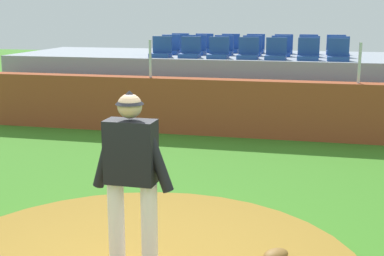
{
  "coord_description": "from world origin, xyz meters",
  "views": [
    {
      "loc": [
        1.61,
        -4.47,
        2.67
      ],
      "look_at": [
        0.0,
        2.39,
        1.12
      ],
      "focal_mm": 49.6,
      "sensor_mm": 36.0,
      "label": 1
    }
  ],
  "objects_px": {
    "stadium_chair_0": "(161,51)",
    "stadium_chair_4": "(276,53)",
    "stadium_chair_15": "(204,46)",
    "pitcher": "(131,166)",
    "stadium_chair_17": "(255,47)",
    "stadium_chair_7": "(170,48)",
    "stadium_chair_3": "(248,52)",
    "stadium_chair_11": "(281,50)",
    "stadium_chair_16": "(230,47)",
    "fielding_glove": "(276,255)",
    "stadium_chair_5": "(308,53)",
    "stadium_chair_14": "(180,46)",
    "stadium_chair_10": "(252,49)",
    "stadium_chair_9": "(223,49)",
    "stadium_chair_13": "(339,51)",
    "stadium_chair_6": "(338,54)",
    "stadium_chair_1": "(190,51)",
    "stadium_chair_12": "(309,50)",
    "stadium_chair_20": "(336,48)",
    "stadium_chair_19": "(308,48)",
    "stadium_chair_8": "(196,49)",
    "stadium_chair_18": "(283,48)"
  },
  "relations": [
    {
      "from": "stadium_chair_0",
      "to": "stadium_chair_4",
      "type": "relative_size",
      "value": 1.0
    },
    {
      "from": "stadium_chair_15",
      "to": "pitcher",
      "type": "bearing_deg",
      "value": 97.95
    },
    {
      "from": "stadium_chair_0",
      "to": "stadium_chair_17",
      "type": "bearing_deg",
      "value": -139.09
    },
    {
      "from": "stadium_chair_4",
      "to": "stadium_chair_17",
      "type": "distance_m",
      "value": 1.97
    },
    {
      "from": "pitcher",
      "to": "stadium_chair_7",
      "type": "height_order",
      "value": "stadium_chair_7"
    },
    {
      "from": "stadium_chair_3",
      "to": "stadium_chair_7",
      "type": "distance_m",
      "value": 2.32
    },
    {
      "from": "stadium_chair_0",
      "to": "stadium_chair_15",
      "type": "xyz_separation_m",
      "value": [
        0.69,
        1.76,
        0.0
      ]
    },
    {
      "from": "stadium_chair_11",
      "to": "stadium_chair_16",
      "type": "bearing_deg",
      "value": -31.39
    },
    {
      "from": "fielding_glove",
      "to": "stadium_chair_5",
      "type": "xyz_separation_m",
      "value": [
        0.1,
        7.54,
        1.46
      ]
    },
    {
      "from": "fielding_glove",
      "to": "stadium_chair_11",
      "type": "bearing_deg",
      "value": 41.03
    },
    {
      "from": "stadium_chair_7",
      "to": "stadium_chair_14",
      "type": "distance_m",
      "value": 0.91
    },
    {
      "from": "stadium_chair_4",
      "to": "stadium_chair_10",
      "type": "height_order",
      "value": "same"
    },
    {
      "from": "stadium_chair_9",
      "to": "stadium_chair_0",
      "type": "bearing_deg",
      "value": 33.62
    },
    {
      "from": "stadium_chair_5",
      "to": "stadium_chair_7",
      "type": "bearing_deg",
      "value": -13.89
    },
    {
      "from": "stadium_chair_11",
      "to": "stadium_chair_13",
      "type": "distance_m",
      "value": 1.4
    },
    {
      "from": "stadium_chair_4",
      "to": "stadium_chair_15",
      "type": "xyz_separation_m",
      "value": [
        -2.1,
        1.8,
        0.0
      ]
    },
    {
      "from": "stadium_chair_6",
      "to": "stadium_chair_11",
      "type": "bearing_deg",
      "value": -34.89
    },
    {
      "from": "stadium_chair_1",
      "to": "stadium_chair_16",
      "type": "height_order",
      "value": "same"
    },
    {
      "from": "stadium_chair_5",
      "to": "stadium_chair_15",
      "type": "distance_m",
      "value": 3.33
    },
    {
      "from": "stadium_chair_12",
      "to": "fielding_glove",
      "type": "bearing_deg",
      "value": 89.22
    },
    {
      "from": "stadium_chair_0",
      "to": "stadium_chair_6",
      "type": "distance_m",
      "value": 4.18
    },
    {
      "from": "fielding_glove",
      "to": "stadium_chair_13",
      "type": "xyz_separation_m",
      "value": [
        0.82,
        8.44,
        1.46
      ]
    },
    {
      "from": "stadium_chair_5",
      "to": "stadium_chair_15",
      "type": "bearing_deg",
      "value": -31.95
    },
    {
      "from": "fielding_glove",
      "to": "stadium_chair_4",
      "type": "distance_m",
      "value": 7.67
    },
    {
      "from": "stadium_chair_7",
      "to": "fielding_glove",
      "type": "bearing_deg",
      "value": 112.17
    },
    {
      "from": "stadium_chair_12",
      "to": "stadium_chair_11",
      "type": "bearing_deg",
      "value": -1.07
    },
    {
      "from": "stadium_chair_1",
      "to": "stadium_chair_3",
      "type": "bearing_deg",
      "value": 179.03
    },
    {
      "from": "stadium_chair_0",
      "to": "stadium_chair_20",
      "type": "relative_size",
      "value": 1.0
    },
    {
      "from": "stadium_chair_15",
      "to": "stadium_chair_19",
      "type": "relative_size",
      "value": 1.0
    },
    {
      "from": "stadium_chair_8",
      "to": "stadium_chair_20",
      "type": "height_order",
      "value": "same"
    },
    {
      "from": "pitcher",
      "to": "stadium_chair_12",
      "type": "distance_m",
      "value": 8.98
    },
    {
      "from": "stadium_chair_3",
      "to": "stadium_chair_4",
      "type": "relative_size",
      "value": 1.0
    },
    {
      "from": "stadium_chair_3",
      "to": "stadium_chair_16",
      "type": "distance_m",
      "value": 1.93
    },
    {
      "from": "stadium_chair_16",
      "to": "stadium_chair_8",
      "type": "bearing_deg",
      "value": 51.6
    },
    {
      "from": "pitcher",
      "to": "stadium_chair_18",
      "type": "xyz_separation_m",
      "value": [
        0.79,
        9.73,
        0.51
      ]
    },
    {
      "from": "stadium_chair_0",
      "to": "stadium_chair_1",
      "type": "relative_size",
      "value": 1.0
    },
    {
      "from": "stadium_chair_18",
      "to": "stadium_chair_19",
      "type": "bearing_deg",
      "value": -176.72
    },
    {
      "from": "fielding_glove",
      "to": "stadium_chair_12",
      "type": "height_order",
      "value": "stadium_chair_12"
    },
    {
      "from": "stadium_chair_6",
      "to": "stadium_chair_8",
      "type": "xyz_separation_m",
      "value": [
        -3.49,
        0.89,
        0.0
      ]
    },
    {
      "from": "stadium_chair_7",
      "to": "stadium_chair_10",
      "type": "relative_size",
      "value": 1.0
    },
    {
      "from": "stadium_chair_12",
      "to": "stadium_chair_19",
      "type": "relative_size",
      "value": 1.0
    },
    {
      "from": "stadium_chair_6",
      "to": "stadium_chair_13",
      "type": "height_order",
      "value": "same"
    },
    {
      "from": "stadium_chair_7",
      "to": "pitcher",
      "type": "bearing_deg",
      "value": 103.15
    },
    {
      "from": "stadium_chair_18",
      "to": "stadium_chair_19",
      "type": "relative_size",
      "value": 1.0
    },
    {
      "from": "stadium_chair_13",
      "to": "stadium_chair_20",
      "type": "bearing_deg",
      "value": -86.81
    },
    {
      "from": "stadium_chair_8",
      "to": "stadium_chair_19",
      "type": "relative_size",
      "value": 1.0
    },
    {
      "from": "fielding_glove",
      "to": "stadium_chair_7",
      "type": "height_order",
      "value": "stadium_chair_7"
    },
    {
      "from": "fielding_glove",
      "to": "stadium_chair_19",
      "type": "bearing_deg",
      "value": 36.66
    },
    {
      "from": "stadium_chair_18",
      "to": "stadium_chair_7",
      "type": "bearing_deg",
      "value": 17.66
    },
    {
      "from": "stadium_chair_10",
      "to": "stadium_chair_5",
      "type": "bearing_deg",
      "value": 147.46
    }
  ]
}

